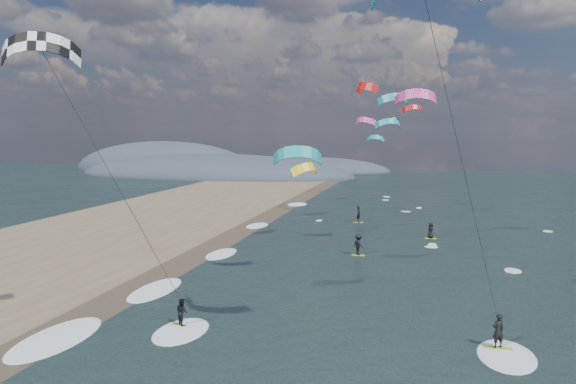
# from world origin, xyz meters

# --- Properties ---
(wet_sand_strip) EXTENTS (3.00, 240.00, 0.00)m
(wet_sand_strip) POSITION_xyz_m (-12.00, 10.00, 0.00)
(wet_sand_strip) COLOR #382D23
(wet_sand_strip) RESTS_ON ground
(coastal_hills) EXTENTS (80.00, 41.00, 15.00)m
(coastal_hills) POSITION_xyz_m (-44.84, 107.86, 0.00)
(coastal_hills) COLOR #3D4756
(coastal_hills) RESTS_ON ground
(kitesurfer_near_a) EXTENTS (7.75, 8.57, 17.00)m
(kitesurfer_near_a) POSITION_xyz_m (6.65, 4.99, 12.88)
(kitesurfer_near_a) COLOR #93BF21
(kitesurfer_near_a) RESTS_ON ground
(kitesurfer_near_b) EXTENTS (6.82, 8.69, 14.99)m
(kitesurfer_near_b) POSITION_xyz_m (-8.34, 5.12, 9.26)
(kitesurfer_near_b) COLOR #93BF21
(kitesurfer_near_b) RESTS_ON ground
(far_kitesurfers) EXTENTS (8.89, 17.50, 1.86)m
(far_kitesurfers) POSITION_xyz_m (1.93, 34.13, 0.88)
(far_kitesurfers) COLOR #93BF21
(far_kitesurfers) RESTS_ON ground
(bg_kite_field) EXTENTS (12.53, 71.70, 9.55)m
(bg_kite_field) POSITION_xyz_m (0.25, 53.77, 11.89)
(bg_kite_field) COLOR red
(bg_kite_field) RESTS_ON ground
(shoreline_surf) EXTENTS (2.40, 79.40, 0.11)m
(shoreline_surf) POSITION_xyz_m (-10.80, 14.75, 0.00)
(shoreline_surf) COLOR white
(shoreline_surf) RESTS_ON ground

